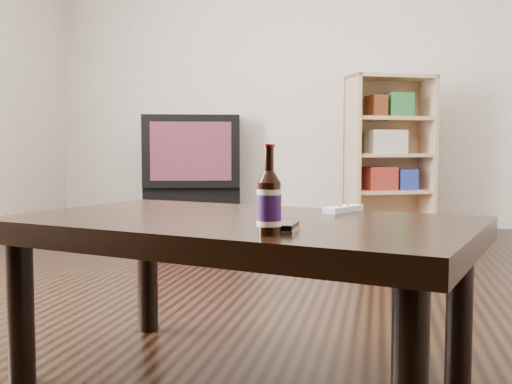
% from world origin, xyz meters
% --- Properties ---
extents(floor, '(5.00, 6.00, 0.01)m').
position_xyz_m(floor, '(0.00, 0.00, -0.01)').
color(floor, black).
rests_on(floor, ground).
extents(wall_back, '(5.00, 0.02, 2.70)m').
position_xyz_m(wall_back, '(0.00, 3.01, 1.35)').
color(wall_back, '#BDB0A7').
rests_on(wall_back, ground).
extents(tv_stand, '(0.94, 0.64, 0.34)m').
position_xyz_m(tv_stand, '(-1.16, 2.82, 0.17)').
color(tv_stand, black).
rests_on(tv_stand, floor).
extents(tv, '(0.96, 0.74, 0.63)m').
position_xyz_m(tv, '(-1.16, 2.82, 0.66)').
color(tv, black).
rests_on(tv, tv_stand).
extents(bookshelf, '(0.74, 0.56, 1.25)m').
position_xyz_m(bookshelf, '(0.58, 2.53, 0.65)').
color(bookshelf, tan).
rests_on(bookshelf, floor).
extents(coffee_table, '(1.43, 1.07, 0.48)m').
position_xyz_m(coffee_table, '(0.14, -0.75, 0.41)').
color(coffee_table, black).
rests_on(coffee_table, floor).
extents(beer_bottle, '(0.06, 0.06, 0.20)m').
position_xyz_m(beer_bottle, '(0.28, -1.07, 0.55)').
color(beer_bottle, black).
rests_on(beer_bottle, coffee_table).
extents(phone, '(0.06, 0.11, 0.02)m').
position_xyz_m(phone, '(0.31, -1.00, 0.49)').
color(phone, '#BDBDBF').
rests_on(phone, coffee_table).
extents(remote, '(0.12, 0.17, 0.02)m').
position_xyz_m(remote, '(0.42, -0.53, 0.49)').
color(remote, silver).
rests_on(remote, coffee_table).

